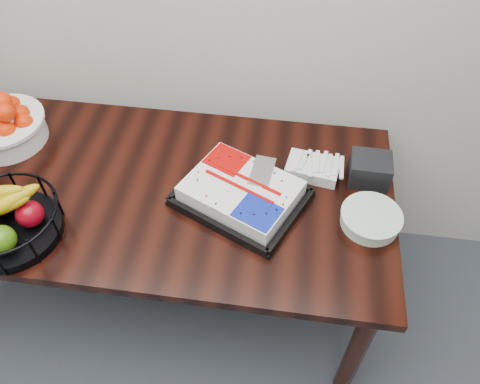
# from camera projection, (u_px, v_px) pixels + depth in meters

# --- Properties ---
(table) EXTENTS (1.80, 0.90, 0.75)m
(table) POSITION_uv_depth(u_px,v_px,m) (158.00, 200.00, 1.84)
(table) COLOR black
(table) RESTS_ON ground
(cake_tray) EXTENTS (0.54, 0.50, 0.09)m
(cake_tray) POSITION_uv_depth(u_px,v_px,m) (241.00, 193.00, 1.70)
(cake_tray) COLOR black
(cake_tray) RESTS_ON table
(tangerine_bowl) EXTENTS (0.34, 0.34, 0.22)m
(tangerine_bowl) POSITION_uv_depth(u_px,v_px,m) (1.00, 122.00, 1.88)
(tangerine_bowl) COLOR white
(tangerine_bowl) RESTS_ON table
(fruit_basket) EXTENTS (0.36, 0.36, 0.19)m
(fruit_basket) POSITION_uv_depth(u_px,v_px,m) (6.00, 219.00, 1.57)
(fruit_basket) COLOR black
(fruit_basket) RESTS_ON table
(plate_stack) EXTENTS (0.21, 0.21, 0.05)m
(plate_stack) POSITION_uv_depth(u_px,v_px,m) (371.00, 219.00, 1.63)
(plate_stack) COLOR white
(plate_stack) RESTS_ON table
(fork_bag) EXTENTS (0.22, 0.16, 0.06)m
(fork_bag) POSITION_uv_depth(u_px,v_px,m) (313.00, 168.00, 1.80)
(fork_bag) COLOR silver
(fork_bag) RESTS_ON table
(napkin_box) EXTENTS (0.15, 0.13, 0.11)m
(napkin_box) POSITION_uv_depth(u_px,v_px,m) (370.00, 170.00, 1.76)
(napkin_box) COLOR black
(napkin_box) RESTS_ON table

